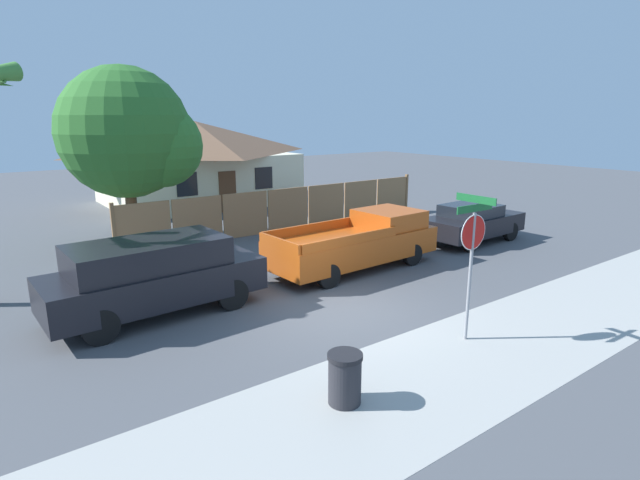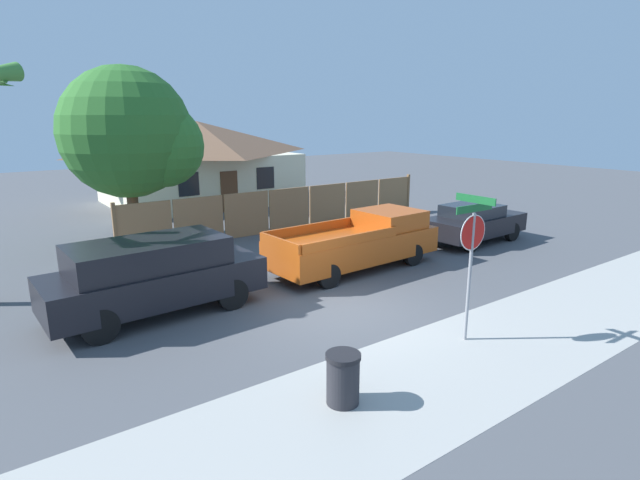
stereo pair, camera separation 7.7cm
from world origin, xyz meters
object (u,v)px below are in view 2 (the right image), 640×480
object	(u,v)px
red_suv	(154,274)
trash_bin	(343,378)
parked_sedan	(473,222)
orange_pickup	(359,242)
house	(199,161)
oak_tree	(134,136)
stop_sign	(472,243)

from	to	relation	value
red_suv	trash_bin	xyz separation A→B (m)	(1.22, -5.62, -0.55)
red_suv	trash_bin	distance (m)	5.78
parked_sedan	trash_bin	xyz separation A→B (m)	(-10.71, -5.62, -0.30)
red_suv	orange_pickup	xyz separation A→B (m)	(6.36, 0.01, -0.16)
house	oak_tree	distance (m)	9.28
red_suv	parked_sedan	bearing A→B (deg)	-2.48
stop_sign	house	bearing A→B (deg)	84.57
parked_sedan	oak_tree	bearing A→B (deg)	142.06
red_suv	trash_bin	size ratio (longest dim) A/B	5.74
oak_tree	red_suv	world-z (taller)	oak_tree
oak_tree	trash_bin	world-z (taller)	oak_tree
red_suv	orange_pickup	distance (m)	6.36
oak_tree	stop_sign	world-z (taller)	oak_tree
red_suv	stop_sign	size ratio (longest dim) A/B	1.64
trash_bin	parked_sedan	bearing A→B (deg)	27.70
stop_sign	oak_tree	bearing A→B (deg)	105.01
orange_pickup	stop_sign	distance (m)	5.65
house	trash_bin	size ratio (longest dim) A/B	11.16
parked_sedan	trash_bin	distance (m)	12.10
orange_pickup	stop_sign	bearing A→B (deg)	-108.72
house	stop_sign	distance (m)	19.94
house	orange_pickup	distance (m)	14.61
house	trash_bin	world-z (taller)	house
oak_tree	orange_pickup	size ratio (longest dim) A/B	1.12
house	orange_pickup	world-z (taller)	house
orange_pickup	parked_sedan	xyz separation A→B (m)	(5.57, -0.01, -0.08)
stop_sign	trash_bin	xyz separation A→B (m)	(-3.61, -0.36, -1.67)
red_suv	stop_sign	bearing A→B (deg)	-50.00
orange_pickup	stop_sign	size ratio (longest dim) A/B	1.83
oak_tree	stop_sign	bearing A→B (deg)	-76.63
orange_pickup	trash_bin	world-z (taller)	orange_pickup
oak_tree	parked_sedan	bearing A→B (deg)	-35.46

